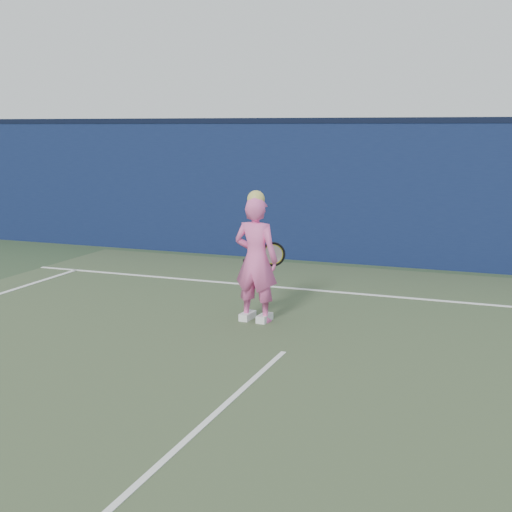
% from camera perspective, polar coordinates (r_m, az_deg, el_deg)
% --- Properties ---
extents(ground, '(80.00, 80.00, 0.00)m').
position_cam_1_polar(ground, '(7.00, -0.45, -10.14)').
color(ground, '#31472C').
rests_on(ground, ground).
extents(court_surface, '(11.00, 16.00, 0.01)m').
position_cam_1_polar(court_surface, '(5.35, -8.65, -17.01)').
color(court_surface, '#3B4F32').
rests_on(court_surface, ground).
extents(backstop_wall, '(24.00, 0.40, 2.50)m').
position_cam_1_polar(backstop_wall, '(12.89, 10.18, 4.84)').
color(backstop_wall, '#0E193E').
rests_on(backstop_wall, ground).
extents(wall_cap, '(24.00, 0.42, 0.10)m').
position_cam_1_polar(wall_cap, '(12.83, 10.37, 10.63)').
color(wall_cap, black).
rests_on(wall_cap, backstop_wall).
extents(player, '(0.61, 0.42, 1.67)m').
position_cam_1_polar(player, '(8.95, -0.00, -0.26)').
color(player, pink).
rests_on(player, ground).
extents(racket, '(0.61, 0.13, 0.32)m').
position_cam_1_polar(racket, '(9.35, 1.21, 0.11)').
color(racket, black).
rests_on(racket, ground).
extents(court_lines, '(11.00, 12.04, 0.01)m').
position_cam_1_polar(court_lines, '(6.71, -1.49, -10.95)').
color(court_lines, white).
rests_on(court_lines, court_surface).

